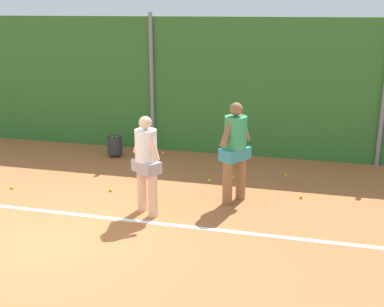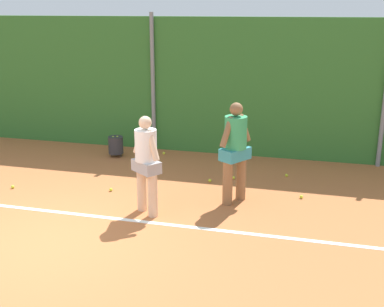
{
  "view_description": "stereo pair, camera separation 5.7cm",
  "coord_description": "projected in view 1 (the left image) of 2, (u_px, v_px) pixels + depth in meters",
  "views": [
    {
      "loc": [
        3.92,
        -6.12,
        3.51
      ],
      "look_at": [
        1.89,
        1.89,
        1.02
      ],
      "focal_mm": 45.61,
      "sensor_mm": 36.0,
      "label": 1
    },
    {
      "loc": [
        3.98,
        -6.1,
        3.51
      ],
      "look_at": [
        1.89,
        1.89,
        1.02
      ],
      "focal_mm": 45.61,
      "sensor_mm": 36.0,
      "label": 2
    }
  ],
  "objects": [
    {
      "name": "hedge_fence_backdrop",
      "position": [
        154.0,
        84.0,
        12.21
      ],
      "size": [
        18.78,
        0.25,
        3.3
      ],
      "primitive_type": "cube",
      "color": "#33702D",
      "rests_on": "ground_plane"
    },
    {
      "name": "tennis_ball_7",
      "position": [
        301.0,
        197.0,
        9.32
      ],
      "size": [
        0.07,
        0.07,
        0.07
      ],
      "primitive_type": "sphere",
      "color": "#CCDB33",
      "rests_on": "ground_plane"
    },
    {
      "name": "tennis_ball_9",
      "position": [
        233.0,
        178.0,
        10.35
      ],
      "size": [
        0.07,
        0.07,
        0.07
      ],
      "primitive_type": "sphere",
      "color": "#CCDB33",
      "rests_on": "ground_plane"
    },
    {
      "name": "tennis_ball_10",
      "position": [
        163.0,
        153.0,
        12.08
      ],
      "size": [
        0.07,
        0.07,
        0.07
      ],
      "primitive_type": "sphere",
      "color": "#CCDB33",
      "rests_on": "ground_plane"
    },
    {
      "name": "player_foreground_near",
      "position": [
        146.0,
        160.0,
        8.38
      ],
      "size": [
        0.62,
        0.55,
        1.76
      ],
      "rotation": [
        0.0,
        0.0,
        2.51
      ],
      "color": "beige",
      "rests_on": "ground_plane"
    },
    {
      "name": "fence_post_center",
      "position": [
        152.0,
        83.0,
        12.03
      ],
      "size": [
        0.1,
        0.1,
        3.4
      ],
      "primitive_type": "cylinder",
      "color": "gray",
      "rests_on": "ground_plane"
    },
    {
      "name": "tennis_ball_6",
      "position": [
        209.0,
        180.0,
        10.19
      ],
      "size": [
        0.07,
        0.07,
        0.07
      ],
      "primitive_type": "sphere",
      "color": "#CCDB33",
      "rests_on": "ground_plane"
    },
    {
      "name": "tennis_ball_3",
      "position": [
        111.0,
        190.0,
        9.66
      ],
      "size": [
        0.07,
        0.07,
        0.07
      ],
      "primitive_type": "sphere",
      "color": "#CCDB33",
      "rests_on": "ground_plane"
    },
    {
      "name": "tennis_ball_5",
      "position": [
        286.0,
        175.0,
        10.51
      ],
      "size": [
        0.07,
        0.07,
        0.07
      ],
      "primitive_type": "sphere",
      "color": "#CCDB33",
      "rests_on": "ground_plane"
    },
    {
      "name": "ball_hopper",
      "position": [
        115.0,
        145.0,
        11.84
      ],
      "size": [
        0.36,
        0.36,
        0.51
      ],
      "color": "#2D2D33",
      "rests_on": "ground_plane"
    },
    {
      "name": "player_midcourt",
      "position": [
        235.0,
        147.0,
        8.87
      ],
      "size": [
        0.57,
        0.69,
        1.89
      ],
      "rotation": [
        0.0,
        0.0,
        1.01
      ],
      "color": "#8C603D",
      "rests_on": "ground_plane"
    },
    {
      "name": "court_baseline_paint",
      "position": [
        77.0,
        214.0,
        8.59
      ],
      "size": [
        13.72,
        0.1,
        0.01
      ],
      "primitive_type": "cube",
      "color": "white",
      "rests_on": "ground_plane"
    },
    {
      "name": "tennis_ball_1",
      "position": [
        12.0,
        187.0,
        9.79
      ],
      "size": [
        0.07,
        0.07,
        0.07
      ],
      "primitive_type": "sphere",
      "color": "#CCDB33",
      "rests_on": "ground_plane"
    },
    {
      "name": "ground_plane",
      "position": [
        90.0,
        203.0,
        9.1
      ],
      "size": [
        28.89,
        28.89,
        0.0
      ],
      "primitive_type": "plane",
      "color": "#B76638"
    }
  ]
}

